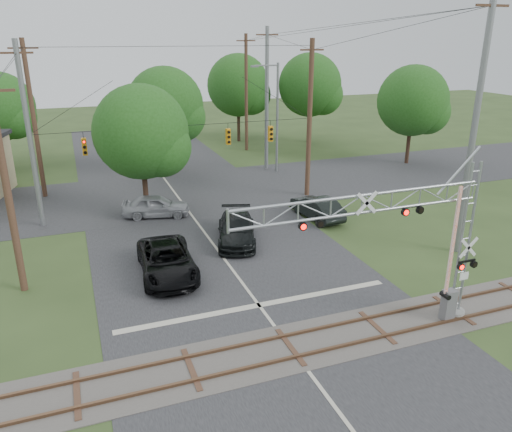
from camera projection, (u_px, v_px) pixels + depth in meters
name	position (u px, v px, depth m)	size (l,w,h in m)	color
ground	(313.00, 378.00, 17.94)	(160.00, 160.00, 0.00)	#2F431F
road_main	(229.00, 266.00, 26.75)	(14.00, 90.00, 0.02)	#262628
road_cross	(175.00, 193.00, 39.08)	(90.00, 12.00, 0.02)	#262628
railroad_track	(290.00, 347.00, 19.69)	(90.00, 3.20, 0.17)	#4B4541
crossing_gantry	(404.00, 234.00, 19.43)	(10.84, 0.89, 6.95)	gray
traffic_signal_span	(196.00, 129.00, 33.95)	(19.34, 0.36, 11.50)	slate
pickup_black	(167.00, 261.00, 25.46)	(2.67, 5.78, 1.61)	black
car_dark	(236.00, 230.00, 29.65)	(2.16, 5.32, 1.54)	black
sedan_silver	(156.00, 206.00, 33.83)	(1.80, 4.48, 1.53)	gray
suv_dark	(317.00, 207.00, 33.53)	(1.62, 4.63, 1.53)	black
streetlight	(275.00, 113.00, 43.46)	(2.53, 0.26, 9.51)	slate
utility_poles	(223.00, 116.00, 36.42)	(24.94, 29.98, 13.71)	#442E1F
treeline	(181.00, 101.00, 46.71)	(55.11, 28.55, 9.96)	#332117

